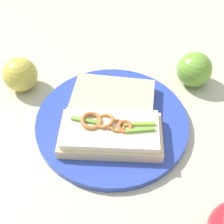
# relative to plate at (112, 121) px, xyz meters

# --- Properties ---
(ground_plane) EXTENTS (2.00, 2.00, 0.00)m
(ground_plane) POSITION_rel_plate_xyz_m (0.00, 0.00, -0.01)
(ground_plane) COLOR #BEB9A0
(ground_plane) RESTS_ON ground
(plate) EXTENTS (0.29, 0.29, 0.01)m
(plate) POSITION_rel_plate_xyz_m (0.00, 0.00, 0.00)
(plate) COLOR #2D45B3
(plate) RESTS_ON ground_plane
(sandwich) EXTENTS (0.21, 0.18, 0.05)m
(sandwich) POSITION_rel_plate_xyz_m (0.03, 0.04, 0.02)
(sandwich) COLOR beige
(sandwich) RESTS_ON plate
(bread_slice_side) EXTENTS (0.18, 0.17, 0.02)m
(bread_slice_side) POSITION_rel_plate_xyz_m (-0.03, -0.04, 0.02)
(bread_slice_side) COLOR beige
(bread_slice_side) RESTS_ON plate
(apple_1) EXTENTS (0.10, 0.10, 0.07)m
(apple_1) POSITION_rel_plate_xyz_m (-0.21, -0.02, 0.03)
(apple_1) COLOR #6CA436
(apple_1) RESTS_ON ground_plane
(apple_3) EXTENTS (0.10, 0.10, 0.07)m
(apple_3) POSITION_rel_plate_xyz_m (0.11, -0.19, 0.03)
(apple_3) COLOR gold
(apple_3) RESTS_ON ground_plane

